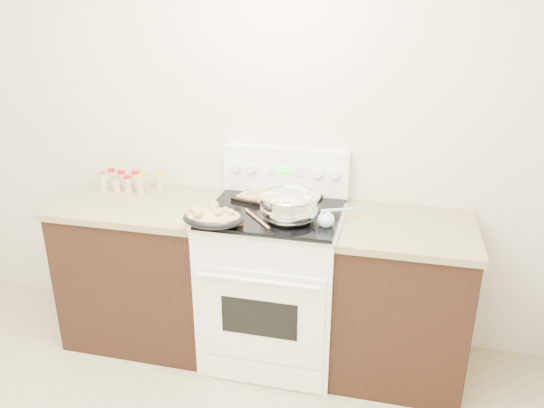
# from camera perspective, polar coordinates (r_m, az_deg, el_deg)

# --- Properties ---
(room_shell) EXTENTS (4.10, 3.60, 2.75)m
(room_shell) POSITION_cam_1_polar(r_m,az_deg,el_deg) (1.63, -24.25, 6.89)
(room_shell) COLOR beige
(room_shell) RESTS_ON ground
(counter_left) EXTENTS (0.93, 0.67, 0.92)m
(counter_left) POSITION_cam_1_polar(r_m,az_deg,el_deg) (3.44, -13.40, -6.79)
(counter_left) COLOR black
(counter_left) RESTS_ON ground
(counter_right) EXTENTS (0.73, 0.67, 0.92)m
(counter_right) POSITION_cam_1_polar(r_m,az_deg,el_deg) (3.12, 13.63, -10.02)
(counter_right) COLOR black
(counter_right) RESTS_ON ground
(kitchen_range) EXTENTS (0.78, 0.73, 1.22)m
(kitchen_range) POSITION_cam_1_polar(r_m,az_deg,el_deg) (3.16, 0.24, -8.27)
(kitchen_range) COLOR white
(kitchen_range) RESTS_ON ground
(mixing_bowl) EXTENTS (0.41, 0.41, 0.19)m
(mixing_bowl) POSITION_cam_1_polar(r_m,az_deg,el_deg) (2.81, 1.88, -0.27)
(mixing_bowl) COLOR silver
(mixing_bowl) RESTS_ON kitchen_range
(roasting_pan) EXTENTS (0.34, 0.24, 0.11)m
(roasting_pan) POSITION_cam_1_polar(r_m,az_deg,el_deg) (2.76, -6.37, -1.41)
(roasting_pan) COLOR black
(roasting_pan) RESTS_ON kitchen_range
(baking_sheet) EXTENTS (0.52, 0.42, 0.06)m
(baking_sheet) POSITION_cam_1_polar(r_m,az_deg,el_deg) (3.10, 0.54, 0.74)
(baking_sheet) COLOR black
(baking_sheet) RESTS_ON kitchen_range
(wooden_spoon) EXTENTS (0.19, 0.22, 0.04)m
(wooden_spoon) POSITION_cam_1_polar(r_m,az_deg,el_deg) (2.79, -2.77, -1.84)
(wooden_spoon) COLOR #9E7148
(wooden_spoon) RESTS_ON kitchen_range
(blue_ladle) EXTENTS (0.20, 0.25, 0.11)m
(blue_ladle) POSITION_cam_1_polar(r_m,az_deg,el_deg) (2.77, 5.98, -1.57)
(blue_ladle) COLOR #A1D0F0
(blue_ladle) RESTS_ON kitchen_range
(spice_jars) EXTENTS (0.38, 0.15, 0.13)m
(spice_jars) POSITION_cam_1_polar(r_m,az_deg,el_deg) (3.44, -15.13, 2.40)
(spice_jars) COLOR #BFB28C
(spice_jars) RESTS_ON counter_left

